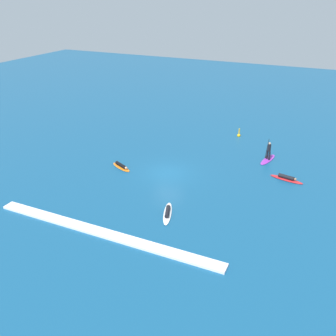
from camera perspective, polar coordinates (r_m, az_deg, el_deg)
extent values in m
plane|color=navy|center=(35.23, 0.00, -0.74)|extent=(120.00, 120.00, 0.00)
ellipsoid|color=white|center=(28.97, -0.07, -6.86)|extent=(1.65, 3.23, 0.10)
cylinder|color=black|center=(28.82, -0.08, -6.57)|extent=(0.78, 1.46, 0.31)
sphere|color=beige|center=(29.53, 0.07, -5.67)|extent=(0.32, 0.32, 0.25)
ellipsoid|color=red|center=(35.55, 17.39, -1.64)|extent=(3.08, 1.29, 0.11)
cylinder|color=black|center=(35.46, 17.37, -1.29)|extent=(1.45, 0.63, 0.34)
sphere|color=#A37556|center=(35.24, 18.60, -1.61)|extent=(0.27, 0.27, 0.23)
ellipsoid|color=orange|center=(36.54, -7.04, 0.13)|extent=(2.67, 1.79, 0.09)
cylinder|color=black|center=(36.49, -7.10, 0.45)|extent=(1.51, 0.95, 0.32)
sphere|color=tan|center=(35.80, -6.34, 0.01)|extent=(0.34, 0.34, 0.25)
ellipsoid|color=purple|center=(39.16, 14.78, 1.23)|extent=(1.33, 3.18, 0.09)
cylinder|color=black|center=(38.84, 15.00, 1.79)|extent=(0.22, 0.22, 0.88)
cylinder|color=black|center=(39.09, 14.71, 1.98)|extent=(0.22, 0.22, 0.88)
cylinder|color=black|center=(38.67, 14.99, 2.96)|extent=(0.39, 0.39, 0.69)
sphere|color=tan|center=(38.51, 15.06, 3.58)|extent=(0.26, 0.26, 0.22)
cylinder|color=black|center=(38.96, 14.68, 2.86)|extent=(0.25, 0.09, 2.08)
cube|color=black|center=(39.33, 14.52, 1.54)|extent=(0.21, 0.10, 0.32)
sphere|color=yellow|center=(44.83, 10.61, 4.82)|extent=(0.39, 0.39, 0.39)
cylinder|color=yellow|center=(44.71, 10.64, 5.27)|extent=(0.13, 0.13, 0.95)
cube|color=white|center=(27.16, -9.75, -9.61)|extent=(17.87, 0.90, 0.18)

